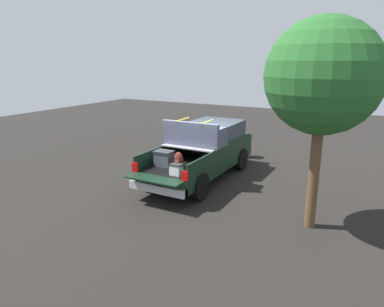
# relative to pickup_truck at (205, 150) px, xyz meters

# --- Properties ---
(ground_plane) EXTENTS (40.00, 40.00, 0.00)m
(ground_plane) POSITION_rel_pickup_truck_xyz_m (-0.39, -0.00, -0.99)
(ground_plane) COLOR black
(pickup_truck) EXTENTS (6.05, 2.09, 2.23)m
(pickup_truck) POSITION_rel_pickup_truck_xyz_m (0.00, 0.00, 0.00)
(pickup_truck) COLOR black
(pickup_truck) RESTS_ON ground_plane
(tree_background) EXTENTS (2.76, 2.76, 5.21)m
(tree_background) POSITION_rel_pickup_truck_xyz_m (-2.33, -4.24, 2.82)
(tree_background) COLOR brown
(tree_background) RESTS_ON ground_plane
(trash_can) EXTENTS (0.60, 0.60, 0.98)m
(trash_can) POSITION_rel_pickup_truck_xyz_m (3.17, -0.31, -0.50)
(trash_can) COLOR #1E592D
(trash_can) RESTS_ON ground_plane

